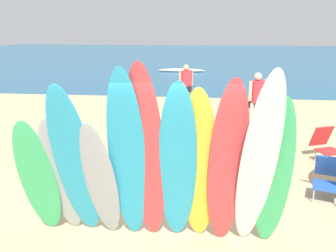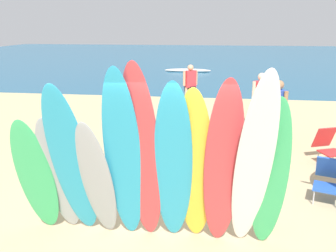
{
  "view_description": "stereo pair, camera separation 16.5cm",
  "coord_description": "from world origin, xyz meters",
  "px_view_note": "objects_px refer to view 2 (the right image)",
  "views": [
    {
      "loc": [
        0.69,
        -5.03,
        3.15
      ],
      "look_at": [
        0.0,
        1.63,
        1.19
      ],
      "focal_mm": 37.18,
      "sensor_mm": 36.0,
      "label": 1
    },
    {
      "loc": [
        0.86,
        -5.01,
        3.15
      ],
      "look_at": [
        0.0,
        1.63,
        1.19
      ],
      "focal_mm": 37.18,
      "sensor_mm": 36.0,
      "label": 2
    }
  ],
  "objects_px": {
    "surfboard_yellow_7": "(195,171)",
    "beachgoer_photographing": "(190,83)",
    "surfboard_teal_4": "(124,162)",
    "beachgoer_strolling": "(277,108)",
    "beachgoer_by_water": "(260,97)",
    "distant_boat": "(188,70)",
    "surfboard_rack": "(155,194)",
    "surfboard_grey_1": "(59,177)",
    "surfboard_teal_2": "(73,166)",
    "surfboard_green_0": "(36,178)",
    "beach_chair_blue": "(329,177)",
    "surfboard_red_8": "(223,170)",
    "surfboard_green_10": "(270,178)",
    "surfboard_teal_6": "(173,168)",
    "surfboard_red_5": "(143,160)",
    "surfboard_grey_3": "(97,182)",
    "surfboard_white_9": "(253,169)",
    "beach_chair_red": "(328,145)",
    "beachgoer_near_rack": "(124,121)"
  },
  "relations": [
    {
      "from": "surfboard_yellow_7",
      "to": "beachgoer_photographing",
      "type": "bearing_deg",
      "value": 97.9
    },
    {
      "from": "surfboard_teal_4",
      "to": "beachgoer_strolling",
      "type": "height_order",
      "value": "surfboard_teal_4"
    },
    {
      "from": "beachgoer_by_water",
      "to": "distant_boat",
      "type": "height_order",
      "value": "beachgoer_by_water"
    },
    {
      "from": "surfboard_rack",
      "to": "distant_boat",
      "type": "height_order",
      "value": "surfboard_rack"
    },
    {
      "from": "surfboard_grey_1",
      "to": "surfboard_teal_2",
      "type": "bearing_deg",
      "value": -29.63
    },
    {
      "from": "surfboard_green_0",
      "to": "beach_chair_blue",
      "type": "bearing_deg",
      "value": 21.42
    },
    {
      "from": "surfboard_yellow_7",
      "to": "surfboard_red_8",
      "type": "height_order",
      "value": "surfboard_red_8"
    },
    {
      "from": "surfboard_green_10",
      "to": "surfboard_rack",
      "type": "bearing_deg",
      "value": 161.78
    },
    {
      "from": "surfboard_teal_6",
      "to": "beachgoer_strolling",
      "type": "height_order",
      "value": "surfboard_teal_6"
    },
    {
      "from": "surfboard_green_10",
      "to": "surfboard_grey_1",
      "type": "bearing_deg",
      "value": -178.59
    },
    {
      "from": "surfboard_teal_2",
      "to": "surfboard_red_5",
      "type": "relative_size",
      "value": 0.93
    },
    {
      "from": "surfboard_grey_3",
      "to": "distant_boat",
      "type": "relative_size",
      "value": 0.66
    },
    {
      "from": "surfboard_red_8",
      "to": "beachgoer_strolling",
      "type": "height_order",
      "value": "surfboard_red_8"
    },
    {
      "from": "surfboard_teal_6",
      "to": "distant_boat",
      "type": "height_order",
      "value": "surfboard_teal_6"
    },
    {
      "from": "surfboard_grey_3",
      "to": "surfboard_red_8",
      "type": "relative_size",
      "value": 0.79
    },
    {
      "from": "surfboard_white_9",
      "to": "beach_chair_red",
      "type": "xyz_separation_m",
      "value": [
        2.19,
        3.91,
        -0.94
      ]
    },
    {
      "from": "surfboard_grey_3",
      "to": "surfboard_rack",
      "type": "bearing_deg",
      "value": 48.07
    },
    {
      "from": "surfboard_green_10",
      "to": "beachgoer_near_rack",
      "type": "bearing_deg",
      "value": 132.77
    },
    {
      "from": "surfboard_green_0",
      "to": "surfboard_grey_3",
      "type": "relative_size",
      "value": 0.95
    },
    {
      "from": "surfboard_red_5",
      "to": "beachgoer_by_water",
      "type": "relative_size",
      "value": 1.63
    },
    {
      "from": "surfboard_teal_2",
      "to": "surfboard_teal_6",
      "type": "bearing_deg",
      "value": 2.06
    },
    {
      "from": "surfboard_teal_4",
      "to": "beach_chair_red",
      "type": "xyz_separation_m",
      "value": [
        3.89,
        3.86,
        -0.92
      ]
    },
    {
      "from": "surfboard_green_0",
      "to": "surfboard_yellow_7",
      "type": "bearing_deg",
      "value": -0.1
    },
    {
      "from": "beachgoer_by_water",
      "to": "beach_chair_blue",
      "type": "xyz_separation_m",
      "value": [
        0.75,
        -4.43,
        -0.59
      ]
    },
    {
      "from": "beachgoer_photographing",
      "to": "beachgoer_strolling",
      "type": "bearing_deg",
      "value": -92.85
    },
    {
      "from": "surfboard_white_9",
      "to": "beach_chair_blue",
      "type": "relative_size",
      "value": 3.35
    },
    {
      "from": "beachgoer_near_rack",
      "to": "beach_chair_red",
      "type": "xyz_separation_m",
      "value": [
        4.79,
        0.36,
        -0.52
      ]
    },
    {
      "from": "surfboard_teal_6",
      "to": "beachgoer_strolling",
      "type": "xyz_separation_m",
      "value": [
        2.21,
        4.93,
        -0.26
      ]
    },
    {
      "from": "beach_chair_blue",
      "to": "distant_boat",
      "type": "relative_size",
      "value": 0.27
    },
    {
      "from": "surfboard_red_8",
      "to": "surfboard_green_10",
      "type": "relative_size",
      "value": 1.1
    },
    {
      "from": "surfboard_green_10",
      "to": "beach_chair_blue",
      "type": "height_order",
      "value": "surfboard_green_10"
    },
    {
      "from": "surfboard_white_9",
      "to": "beachgoer_photographing",
      "type": "relative_size",
      "value": 1.73
    },
    {
      "from": "surfboard_green_0",
      "to": "beach_chair_red",
      "type": "distance_m",
      "value": 6.48
    },
    {
      "from": "surfboard_white_9",
      "to": "distant_boat",
      "type": "distance_m",
      "value": 19.79
    },
    {
      "from": "surfboard_grey_1",
      "to": "surfboard_grey_3",
      "type": "distance_m",
      "value": 0.64
    },
    {
      "from": "surfboard_grey_3",
      "to": "beachgoer_near_rack",
      "type": "bearing_deg",
      "value": 101.76
    },
    {
      "from": "surfboard_green_0",
      "to": "surfboard_green_10",
      "type": "xyz_separation_m",
      "value": [
        3.34,
        -0.05,
        0.21
      ]
    },
    {
      "from": "surfboard_yellow_7",
      "to": "surfboard_grey_3",
      "type": "bearing_deg",
      "value": -172.91
    },
    {
      "from": "beachgoer_strolling",
      "to": "beachgoer_by_water",
      "type": "height_order",
      "value": "beachgoer_strolling"
    },
    {
      "from": "surfboard_red_8",
      "to": "surfboard_green_10",
      "type": "distance_m",
      "value": 0.64
    },
    {
      "from": "surfboard_teal_2",
      "to": "surfboard_teal_4",
      "type": "height_order",
      "value": "surfboard_teal_4"
    },
    {
      "from": "surfboard_teal_4",
      "to": "beachgoer_by_water",
      "type": "bearing_deg",
      "value": 63.93
    },
    {
      "from": "surfboard_grey_3",
      "to": "surfboard_white_9",
      "type": "xyz_separation_m",
      "value": [
        2.12,
        -0.1,
        0.36
      ]
    },
    {
      "from": "surfboard_grey_1",
      "to": "surfboard_teal_6",
      "type": "xyz_separation_m",
      "value": [
        1.7,
        -0.11,
        0.28
      ]
    },
    {
      "from": "surfboard_teal_4",
      "to": "distant_boat",
      "type": "height_order",
      "value": "surfboard_teal_4"
    },
    {
      "from": "beach_chair_red",
      "to": "surfboard_teal_6",
      "type": "bearing_deg",
      "value": -151.84
    },
    {
      "from": "surfboard_teal_4",
      "to": "surfboard_yellow_7",
      "type": "bearing_deg",
      "value": 3.89
    },
    {
      "from": "surfboard_teal_6",
      "to": "surfboard_green_10",
      "type": "bearing_deg",
      "value": -2.69
    },
    {
      "from": "surfboard_green_10",
      "to": "surfboard_green_0",
      "type": "bearing_deg",
      "value": -178.05
    },
    {
      "from": "surfboard_grey_1",
      "to": "beach_chair_blue",
      "type": "bearing_deg",
      "value": 23.87
    }
  ]
}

